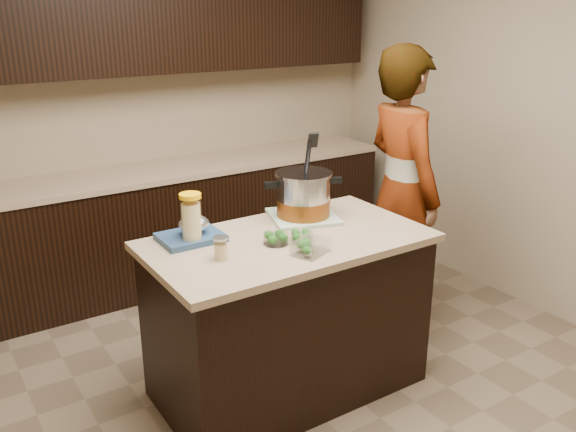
{
  "coord_description": "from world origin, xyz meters",
  "views": [
    {
      "loc": [
        -1.6,
        -2.46,
        2.05
      ],
      "look_at": [
        0.0,
        0.0,
        1.02
      ],
      "focal_mm": 38.0,
      "sensor_mm": 36.0,
      "label": 1
    }
  ],
  "objects_px": {
    "person": "(402,192)",
    "island": "(288,315)",
    "stock_pot": "(303,197)",
    "lemonade_pitcher": "(191,221)"
  },
  "relations": [
    {
      "from": "person",
      "to": "island",
      "type": "bearing_deg",
      "value": 113.86
    },
    {
      "from": "stock_pot",
      "to": "person",
      "type": "relative_size",
      "value": 0.25
    },
    {
      "from": "person",
      "to": "lemonade_pitcher",
      "type": "bearing_deg",
      "value": 102.59
    },
    {
      "from": "lemonade_pitcher",
      "to": "person",
      "type": "relative_size",
      "value": 0.14
    },
    {
      "from": "lemonade_pitcher",
      "to": "person",
      "type": "height_order",
      "value": "person"
    },
    {
      "from": "island",
      "to": "lemonade_pitcher",
      "type": "bearing_deg",
      "value": 157.44
    },
    {
      "from": "island",
      "to": "person",
      "type": "distance_m",
      "value": 1.15
    },
    {
      "from": "stock_pot",
      "to": "person",
      "type": "distance_m",
      "value": 0.8
    },
    {
      "from": "stock_pot",
      "to": "lemonade_pitcher",
      "type": "bearing_deg",
      "value": -159.83
    },
    {
      "from": "stock_pot",
      "to": "lemonade_pitcher",
      "type": "xyz_separation_m",
      "value": [
        -0.69,
        -0.02,
        -0.0
      ]
    }
  ]
}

